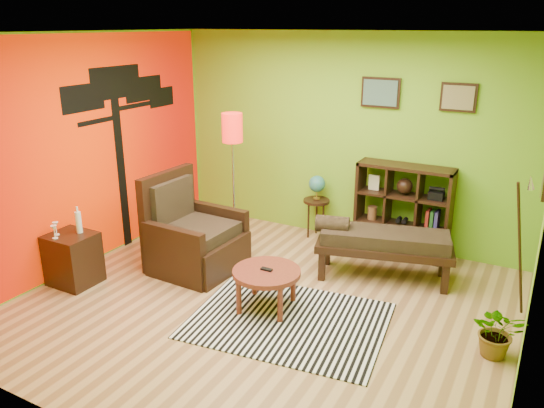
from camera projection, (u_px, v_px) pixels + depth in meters
The scene contains 11 objects.
ground at pixel (265, 305), 5.72m from camera, with size 5.00×5.00×0.00m, color tan.
room_shell at pixel (256, 140), 5.19m from camera, with size 5.04×4.54×2.82m.
zebra_rug at pixel (289, 320), 5.41m from camera, with size 1.94×1.47×0.01m, color white.
coffee_table at pixel (267, 275), 5.54m from camera, with size 0.72×0.72×0.46m.
armchair at pixel (192, 240), 6.50m from camera, with size 1.01×1.02×1.18m.
side_cabinet at pixel (73, 258), 6.12m from camera, with size 0.51×0.47×0.92m.
floor_lamp at pixel (233, 140), 6.74m from camera, with size 0.27×0.27×1.82m.
globe_table at pixel (317, 191), 7.34m from camera, with size 0.37×0.37×0.89m.
cube_shelf at pixel (404, 211), 6.80m from camera, with size 1.20×0.35×1.20m.
bench at pixel (380, 241), 6.19m from camera, with size 1.66×0.94×0.73m.
potted_plant at pixel (497, 337), 4.79m from camera, with size 0.45×0.50×0.39m, color #26661E.
Camera 1 is at (2.49, -4.40, 2.88)m, focal length 35.00 mm.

